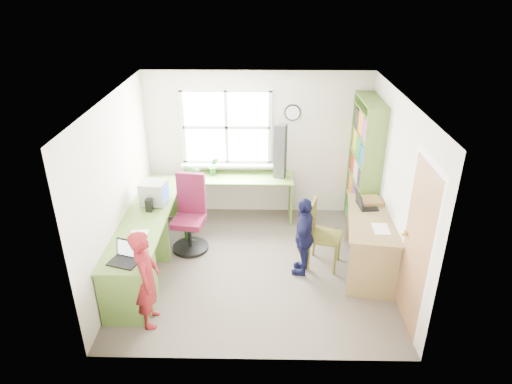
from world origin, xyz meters
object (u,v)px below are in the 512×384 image
at_px(crt_monitor, 154,193).
at_px(laptop_right, 364,203).
at_px(right_desk, 372,232).
at_px(cd_tower, 280,151).
at_px(person_red, 146,279).
at_px(potted_plant, 214,166).
at_px(bookshelf, 364,169).
at_px(person_green, 194,202).
at_px(l_desk, 156,250).
at_px(swivel_chair, 190,217).
at_px(person_navy, 304,236).
at_px(wooden_chair, 320,231).
at_px(laptop_left, 126,256).

distance_m(crt_monitor, laptop_right, 2.95).
bearing_deg(right_desk, cd_tower, 138.89).
xyz_separation_m(laptop_right, person_red, (-2.72, -1.45, -0.24)).
height_order(cd_tower, potted_plant, cd_tower).
bearing_deg(bookshelf, right_desk, -94.01).
relative_size(bookshelf, person_green, 1.79).
xyz_separation_m(laptop_right, person_green, (-2.45, 0.52, -0.28)).
distance_m(l_desk, person_red, 0.87).
height_order(swivel_chair, person_red, person_red).
bearing_deg(swivel_chair, l_desk, -104.85).
height_order(laptop_right, person_green, person_green).
bearing_deg(person_navy, right_desk, 110.66).
xyz_separation_m(swivel_chair, wooden_chair, (1.86, -0.42, 0.03)).
xyz_separation_m(crt_monitor, person_green, (0.50, 0.39, -0.34)).
bearing_deg(crt_monitor, l_desk, -72.38).
bearing_deg(bookshelf, l_desk, -153.57).
distance_m(person_red, person_green, 1.99).
bearing_deg(right_desk, swivel_chair, 177.43).
bearing_deg(potted_plant, l_desk, -108.47).
distance_m(right_desk, cd_tower, 1.97).
relative_size(l_desk, wooden_chair, 3.02).
relative_size(bookshelf, laptop_right, 5.86).
height_order(bookshelf, laptop_left, bookshelf).
xyz_separation_m(right_desk, person_navy, (-0.92, -0.10, -0.02)).
height_order(potted_plant, person_green, person_green).
relative_size(right_desk, person_red, 1.20).
xyz_separation_m(crt_monitor, cd_tower, (1.82, 0.98, 0.27)).
distance_m(right_desk, laptop_right, 0.43).
xyz_separation_m(wooden_chair, person_green, (-1.84, 0.75, 0.06)).
bearing_deg(cd_tower, laptop_right, -27.48).
relative_size(l_desk, right_desk, 1.99).
bearing_deg(right_desk, laptop_left, -153.58).
bearing_deg(person_red, potted_plant, -18.55).
bearing_deg(crt_monitor, swivel_chair, 13.42).
xyz_separation_m(bookshelf, person_red, (-2.87, -2.32, -0.38)).
xyz_separation_m(laptop_right, person_navy, (-0.85, -0.42, -0.30)).
xyz_separation_m(bookshelf, laptop_left, (-3.13, -2.15, -0.20)).
xyz_separation_m(right_desk, crt_monitor, (-3.02, 0.45, 0.34)).
height_order(wooden_chair, person_navy, person_navy).
height_order(wooden_chair, person_red, person_red).
bearing_deg(swivel_chair, crt_monitor, -165.18).
relative_size(laptop_right, potted_plant, 1.17).
xyz_separation_m(right_desk, bookshelf, (0.08, 1.18, 0.42)).
relative_size(potted_plant, person_green, 0.26).
relative_size(person_green, person_navy, 1.03).
xyz_separation_m(wooden_chair, person_navy, (-0.24, -0.19, 0.04)).
relative_size(crt_monitor, person_navy, 0.34).
relative_size(l_desk, crt_monitor, 7.74).
bearing_deg(wooden_chair, laptop_left, -138.90).
bearing_deg(person_navy, crt_monitor, -90.09).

